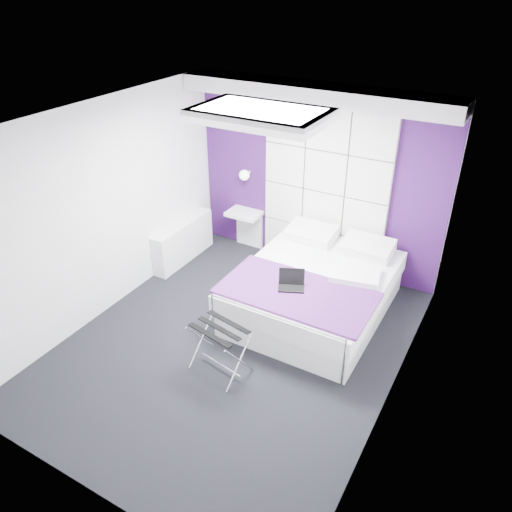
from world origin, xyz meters
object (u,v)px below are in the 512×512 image
at_px(luggage_rack, 220,349).
at_px(bed, 314,289).
at_px(laptop, 293,283).
at_px(wall_lamp, 246,174).
at_px(nightstand, 245,213).
at_px(radiator, 183,241).

bearing_deg(luggage_rack, bed, 84.43).
bearing_deg(laptop, wall_lamp, 111.44).
distance_m(wall_lamp, laptop, 2.15).
height_order(bed, nightstand, bed).
relative_size(bed, nightstand, 4.27).
distance_m(radiator, luggage_rack, 2.48).
xyz_separation_m(wall_lamp, laptop, (1.49, -1.45, -0.56)).
relative_size(radiator, luggage_rack, 2.07).
xyz_separation_m(bed, laptop, (-0.09, -0.47, 0.34)).
distance_m(wall_lamp, nightstand, 0.61).
distance_m(bed, luggage_rack, 1.56).
xyz_separation_m(nightstand, luggage_rack, (1.14, -2.44, -0.33)).
bearing_deg(bed, wall_lamp, 147.96).
bearing_deg(nightstand, wall_lamp, 87.11).
height_order(nightstand, laptop, laptop).
relative_size(wall_lamp, bed, 0.07).
bearing_deg(luggage_rack, wall_lamp, 125.30).
height_order(nightstand, luggage_rack, nightstand).
bearing_deg(radiator, bed, -5.84).
bearing_deg(bed, luggage_rack, -106.21).
bearing_deg(radiator, wall_lamp, 49.90).
bearing_deg(laptop, nightstand, 112.28).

